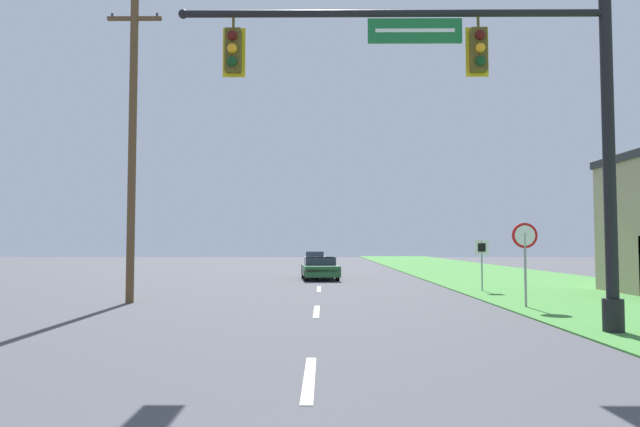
# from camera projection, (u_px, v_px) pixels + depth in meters

# --- Properties ---
(grass_verge_right) EXTENTS (10.00, 110.00, 0.04)m
(grass_verge_right) POSITION_uv_depth(u_px,v_px,m) (507.00, 278.00, 32.01)
(grass_verge_right) COLOR #428438
(grass_verge_right) RESTS_ON ground
(road_center_line) EXTENTS (0.16, 34.80, 0.01)m
(road_center_line) POSITION_uv_depth(u_px,v_px,m) (319.00, 289.00, 24.09)
(road_center_line) COLOR silver
(road_center_line) RESTS_ON ground
(signal_mast) EXTENTS (9.63, 0.47, 7.83)m
(signal_mast) POSITION_uv_depth(u_px,v_px,m) (501.00, 112.00, 12.42)
(signal_mast) COLOR black
(signal_mast) RESTS_ON grass_verge_right
(car_ahead) EXTENTS (2.18, 4.35, 1.19)m
(car_ahead) POSITION_uv_depth(u_px,v_px,m) (320.00, 268.00, 30.71)
(car_ahead) COLOR black
(car_ahead) RESTS_ON ground
(far_car) EXTENTS (1.82, 4.37, 1.19)m
(far_car) POSITION_uv_depth(u_px,v_px,m) (315.00, 258.00, 51.65)
(far_car) COLOR black
(far_car) RESTS_ON ground
(stop_sign) EXTENTS (0.76, 0.07, 2.50)m
(stop_sign) POSITION_uv_depth(u_px,v_px,m) (525.00, 246.00, 17.02)
(stop_sign) COLOR gray
(stop_sign) RESTS_ON grass_verge_right
(route_sign_post) EXTENTS (0.55, 0.06, 2.03)m
(route_sign_post) POSITION_uv_depth(u_px,v_px,m) (482.00, 253.00, 22.87)
(route_sign_post) COLOR gray
(route_sign_post) RESTS_ON grass_verge_right
(utility_pole_near) EXTENTS (1.80, 0.26, 10.32)m
(utility_pole_near) POSITION_uv_depth(u_px,v_px,m) (132.00, 140.00, 18.76)
(utility_pole_near) COLOR brown
(utility_pole_near) RESTS_ON ground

